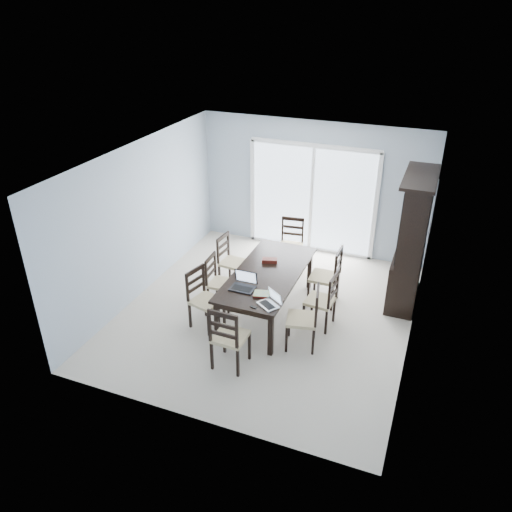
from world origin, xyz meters
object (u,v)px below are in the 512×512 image
object	(u,v)px
chair_left_mid	(217,276)
chair_end_near	(227,332)
dining_table	(268,277)
laptop_dark	(242,286)
chair_left_near	(201,292)
chair_right_far	(331,271)
chair_right_near	(309,312)
cell_phone	(253,307)
chair_end_far	(291,238)
game_box	(270,260)
chair_left_far	(228,255)
china_hutch	(412,242)
chair_right_mid	(326,295)
hot_tub	(302,205)
laptop_silver	(268,302)

from	to	relation	value
chair_left_mid	chair_end_near	bearing A→B (deg)	28.28
chair_left_mid	dining_table	bearing A→B (deg)	93.80
chair_left_mid	laptop_dark	bearing A→B (deg)	50.50
chair_left_near	chair_right_far	size ratio (longest dim) A/B	0.94
chair_right_near	cell_phone	distance (m)	0.81
chair_end_far	game_box	world-z (taller)	chair_end_far
chair_left_far	laptop_dark	xyz separation A→B (m)	(0.79, -1.23, 0.24)
dining_table	china_hutch	size ratio (longest dim) A/B	1.00
chair_right_mid	chair_end_near	distance (m)	1.77
chair_left_near	chair_end_near	size ratio (longest dim) A/B	0.95
chair_right_near	hot_tub	world-z (taller)	chair_right_near
chair_left_mid	hot_tub	distance (m)	3.72
chair_right_far	laptop_dark	bearing A→B (deg)	139.69
chair_right_far	chair_right_near	bearing A→B (deg)	179.11
chair_right_mid	cell_phone	size ratio (longest dim) A/B	10.92
chair_right_mid	chair_end_near	bearing A→B (deg)	151.14
dining_table	game_box	bearing A→B (deg)	104.75
chair_right_far	game_box	bearing A→B (deg)	107.64
dining_table	cell_phone	distance (m)	1.02
chair_left_near	chair_end_far	bearing A→B (deg)	176.50
chair_end_far	cell_phone	size ratio (longest dim) A/B	11.25
dining_table	chair_right_near	bearing A→B (deg)	-35.40
chair_right_near	hot_tub	distance (m)	4.44
chair_right_near	chair_right_far	world-z (taller)	chair_right_far
hot_tub	chair_right_near	bearing A→B (deg)	-72.06
chair_left_near	chair_end_far	world-z (taller)	chair_end_far
china_hutch	chair_right_far	bearing A→B (deg)	-151.97
laptop_dark	game_box	bearing A→B (deg)	84.36
chair_right_near	laptop_silver	size ratio (longest dim) A/B	3.07
game_box	chair_end_near	bearing A→B (deg)	-88.11
dining_table	chair_end_near	bearing A→B (deg)	-90.99
chair_right_mid	chair_end_far	bearing A→B (deg)	38.67
china_hutch	game_box	bearing A→B (deg)	-156.39
chair_right_near	chair_end_near	xyz separation A→B (m)	(-0.88, -0.89, 0.02)
chair_end_near	chair_left_far	bearing A→B (deg)	115.20
chair_left_far	chair_end_far	xyz separation A→B (m)	(0.84, 1.00, 0.03)
chair_left_far	chair_right_near	size ratio (longest dim) A/B	0.95
laptop_silver	hot_tub	distance (m)	4.59
chair_left_far	chair_left_near	bearing A→B (deg)	11.29
chair_left_mid	chair_end_near	size ratio (longest dim) A/B	0.90
chair_right_near	laptop_dark	xyz separation A→B (m)	(-1.03, 0.00, 0.21)
dining_table	china_hutch	bearing A→B (deg)	31.71
china_hutch	laptop_silver	size ratio (longest dim) A/B	5.97
chair_left_mid	chair_end_near	xyz separation A→B (m)	(0.83, -1.41, 0.06)
chair_left_near	laptop_dark	world-z (taller)	chair_left_near
chair_left_mid	chair_right_near	xyz separation A→B (m)	(1.71, -0.52, 0.05)
chair_left_near	chair_left_mid	size ratio (longest dim) A/B	1.07
dining_table	chair_right_mid	xyz separation A→B (m)	(0.97, -0.04, -0.10)
china_hutch	cell_phone	xyz separation A→B (m)	(-1.87, -2.25, -0.32)
dining_table	chair_right_mid	bearing A→B (deg)	-2.28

